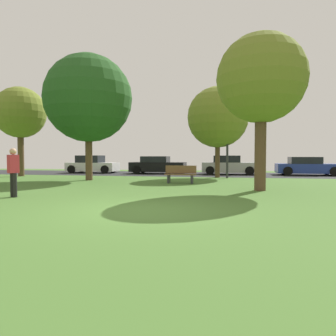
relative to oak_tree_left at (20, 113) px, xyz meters
The scene contains 13 objects.
ground_plane 16.91m from the oak_tree_left, 43.97° to the right, with size 44.00×44.00×0.00m, color #47702D.
road_strip 13.37m from the oak_tree_left, 21.56° to the left, with size 44.00×6.40×0.01m, color #28282B.
oak_tree_left is the anchor object (origin of this frame).
birch_tree_lone 16.39m from the oak_tree_left, 21.31° to the right, with size 3.56×3.56×6.27m.
maple_tree_far 6.54m from the oak_tree_left, 20.73° to the right, with size 4.98×4.98×7.17m.
maple_tree_near 13.35m from the oak_tree_left, ahead, with size 3.90×3.90×5.83m.
person_catcher 12.35m from the oak_tree_left, 54.63° to the right, with size 0.33×0.38×1.66m.
parked_car_white 6.83m from the oak_tree_left, 59.62° to the left, with size 4.09×1.98×1.43m.
parked_car_black 10.48m from the oak_tree_left, 30.33° to the left, with size 4.30×2.07×1.36m.
parked_car_silver 15.31m from the oak_tree_left, 19.54° to the left, with size 4.04×2.03×1.42m.
parked_car_blue 20.52m from the oak_tree_left, 14.48° to the left, with size 4.35×2.06×1.32m.
park_bench 12.64m from the oak_tree_left, 15.65° to the right, with size 1.60×0.45×0.90m.
street_lamp_post 14.08m from the oak_tree_left, ahead, with size 0.14×0.14×4.50m, color #2D2D33.
Camera 1 is at (2.31, -7.65, 1.41)m, focal length 33.37 mm.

